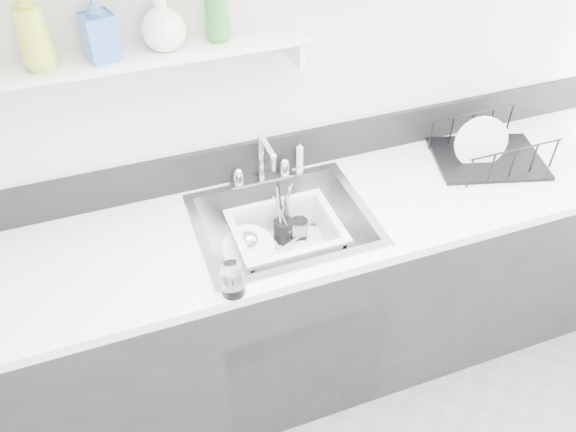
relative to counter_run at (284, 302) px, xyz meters
name	(u,v)px	position (x,y,z in m)	size (l,w,h in m)	color
room_shell	(435,178)	(0.00, -0.80, 1.22)	(3.50, 3.00, 2.60)	silver
counter_run	(284,302)	(0.00, 0.00, 0.00)	(3.20, 0.62, 0.92)	black
backsplash	(258,158)	(0.00, 0.30, 0.54)	(3.20, 0.02, 0.16)	black
sink	(283,238)	(0.00, 0.00, 0.37)	(0.64, 0.52, 0.20)	silver
faucet	(262,169)	(0.00, 0.25, 0.52)	(0.26, 0.18, 0.23)	silver
side_sprayer	(300,158)	(0.16, 0.25, 0.53)	(0.03, 0.03, 0.14)	silver
wall_shelf	(151,56)	(-0.35, 0.23, 1.05)	(1.00, 0.16, 0.12)	silver
wash_tub	(286,240)	(0.01, -0.01, 0.37)	(0.39, 0.32, 0.15)	silver
plate_stack	(251,253)	(-0.13, 0.00, 0.33)	(0.24, 0.23, 0.09)	white
utensil_cup	(283,229)	(0.02, 0.06, 0.36)	(0.08, 0.08, 0.26)	black
ladle	(265,254)	(-0.09, -0.04, 0.35)	(0.31, 0.11, 0.09)	silver
tumbler_in_tub	(299,230)	(0.08, 0.04, 0.35)	(0.06, 0.06, 0.09)	white
tumbler_counter	(233,280)	(-0.27, -0.27, 0.51)	(0.08, 0.08, 0.11)	white
dish_rack	(491,144)	(0.93, 0.07, 0.54)	(0.44, 0.33, 0.15)	black
bowl_small	(303,252)	(0.06, -0.05, 0.32)	(0.10, 0.10, 0.03)	white
soap_bottle_a	(31,26)	(-0.66, 0.22, 1.20)	(0.10, 0.10, 0.25)	#ABC73A
soap_bottle_b	(98,26)	(-0.49, 0.22, 1.17)	(0.09, 0.09, 0.20)	#3A6CC1
soap_bottle_c	(162,20)	(-0.30, 0.23, 1.16)	(0.14, 0.14, 0.18)	white
soap_bottle_d	(216,8)	(-0.13, 0.23, 1.17)	(0.08, 0.08, 0.20)	#2A7D2A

